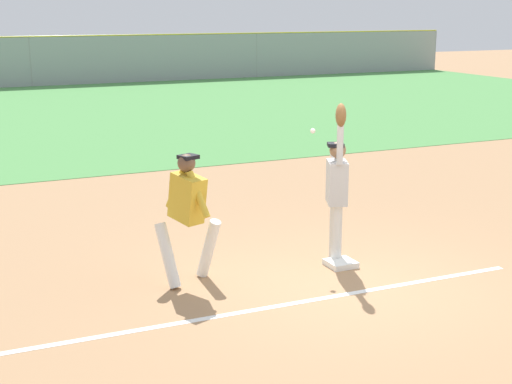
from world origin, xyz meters
TOP-DOWN VIEW (x-y plane):
  - ground_plane at (0.00, 0.00)m, footprint 83.69×83.69m
  - outfield_grass at (0.00, 17.56)m, footprint 44.96×19.81m
  - chalk_foul_line at (-3.72, -0.31)m, footprint 12.00×0.26m
  - first_base at (0.28, 0.59)m, footprint 0.38×0.38m
  - fielder at (0.33, 0.82)m, footprint 0.46×0.86m
  - runner at (-1.86, 0.87)m, footprint 0.87×0.82m
  - baseball at (0.08, 1.10)m, footprint 0.07×0.07m
  - outfield_fence at (0.00, 27.47)m, footprint 45.04×0.08m
  - parked_car_tan at (1.37, 31.67)m, footprint 4.58×2.49m
  - parked_car_red at (7.09, 31.80)m, footprint 4.57×2.46m
  - parked_car_silver at (12.70, 31.90)m, footprint 4.52×2.35m

SIDE VIEW (x-z plane):
  - ground_plane at x=0.00m, z-range 0.00..0.00m
  - chalk_foul_line at x=-3.72m, z-range 0.00..0.01m
  - outfield_grass at x=0.00m, z-range 0.00..0.01m
  - first_base at x=0.28m, z-range 0.00..0.08m
  - parked_car_tan at x=1.37m, z-range 0.05..1.30m
  - parked_car_red at x=7.09m, z-range 0.05..1.30m
  - parked_car_silver at x=12.70m, z-range 0.05..1.30m
  - runner at x=-1.86m, z-range 0.14..1.86m
  - fielder at x=0.33m, z-range -0.02..2.26m
  - outfield_fence at x=0.00m, z-range 0.00..2.26m
  - baseball at x=0.08m, z-range 1.81..1.89m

